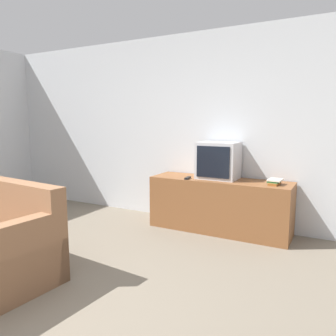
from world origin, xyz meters
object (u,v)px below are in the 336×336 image
object	(u,v)px
television	(218,160)
book_stack	(275,182)
tv_stand	(219,205)
remote_on_stand	(188,178)

from	to	relation	value
television	book_stack	distance (m)	0.76
tv_stand	television	world-z (taller)	television
book_stack	tv_stand	bearing A→B (deg)	177.69
tv_stand	book_stack	bearing A→B (deg)	-2.31
remote_on_stand	television	bearing A→B (deg)	33.77
remote_on_stand	book_stack	bearing A→B (deg)	7.38
book_stack	remote_on_stand	world-z (taller)	book_stack
tv_stand	book_stack	size ratio (longest dim) A/B	7.90
television	book_stack	xyz separation A→B (m)	(0.73, -0.08, -0.20)
television	remote_on_stand	bearing A→B (deg)	-146.23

